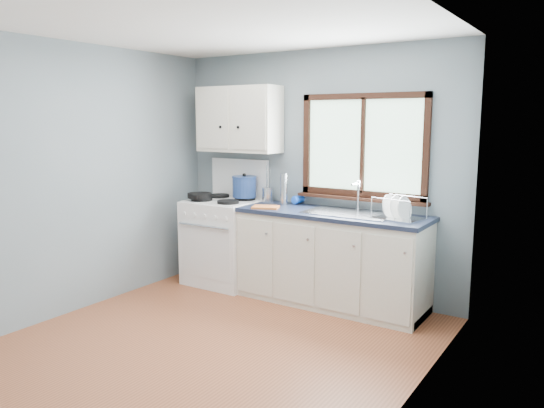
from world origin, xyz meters
The scene contains 18 objects.
floor centered at (0.00, 0.00, -0.01)m, with size 3.20×3.60×0.02m, color #995230.
ceiling centered at (0.00, 0.00, 2.51)m, with size 3.20×3.60×0.02m, color white.
wall_back centered at (0.00, 1.81, 1.25)m, with size 3.20×0.02×2.50m, color gray.
wall_left centered at (-1.61, 0.00, 1.25)m, with size 0.02×3.60×2.50m, color gray.
wall_right centered at (1.61, 0.00, 1.25)m, with size 0.02×3.60×2.50m, color gray.
gas_range centered at (-0.95, 1.47, 0.49)m, with size 0.76×0.69×1.36m.
base_cabinets centered at (0.36, 1.49, 0.41)m, with size 1.85×0.60×0.88m.
countertop centered at (0.36, 1.49, 0.90)m, with size 1.89×0.64×0.04m, color black.
sink centered at (0.54, 1.49, 0.86)m, with size 0.84×0.46×0.44m.
window centered at (0.54, 1.77, 1.48)m, with size 1.36×0.10×1.03m.
upper_cabinets centered at (-0.85, 1.63, 1.80)m, with size 0.95×0.35×0.70m.
skillet centered at (-1.14, 1.30, 0.99)m, with size 0.41×0.34×0.05m.
stockpot centered at (-0.77, 1.60, 1.08)m, with size 0.34×0.34×0.26m.
utensil_crock centered at (-0.51, 1.68, 1.00)m, with size 0.15×0.15×0.39m.
thermos centered at (-0.27, 1.61, 1.08)m, with size 0.08×0.08×0.33m, color silver.
soap_bottle centered at (-0.18, 1.67, 1.04)m, with size 0.09×0.09×0.24m, color blue.
dish_towel centered at (-0.31, 1.33, 0.93)m, with size 0.26×0.19×0.02m, color orange.
dish_rack centered at (1.01, 1.48, 0.98)m, with size 0.46×0.39×0.21m.
Camera 1 is at (2.61, -3.03, 1.80)m, focal length 35.00 mm.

